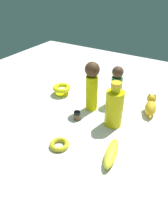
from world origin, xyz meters
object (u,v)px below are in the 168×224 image
at_px(bangle, 59,144).
at_px(bottle_tall, 114,107).
at_px(banana, 111,153).
at_px(nail_polish_jar, 77,116).
at_px(bowl, 62,89).
at_px(cat_figurine, 151,106).
at_px(person_figure_adult, 92,85).
at_px(person_figure_child, 117,85).

bearing_deg(bangle, bottle_tall, -117.15).
height_order(banana, nail_polish_jar, same).
bearing_deg(bowl, nail_polish_jar, 141.77).
xyz_separation_m(bangle, cat_figurine, (-0.25, -0.42, 0.03)).
bearing_deg(bowl, person_figure_adult, 168.55).
bearing_deg(nail_polish_jar, bangle, 100.26).
bearing_deg(cat_figurine, person_figure_child, -1.39).
height_order(bangle, banana, banana).
height_order(bangle, person_figure_adult, person_figure_adult).
bearing_deg(person_figure_child, bottle_tall, 110.79).
height_order(bowl, person_figure_adult, person_figure_adult).
bearing_deg(bangle, person_figure_child, -97.75).
distance_m(bangle, bowl, 0.43).
bearing_deg(nail_polish_jar, cat_figurine, -140.62).
height_order(nail_polish_jar, cat_figurine, cat_figurine).
xyz_separation_m(person_figure_child, bottle_tall, (-0.07, 0.18, -0.01)).
xyz_separation_m(person_figure_adult, person_figure_child, (-0.08, -0.12, -0.03)).
relative_size(bangle, bottle_tall, 0.37).
height_order(person_figure_adult, nail_polish_jar, person_figure_adult).
bearing_deg(bowl, person_figure_child, -166.36).
bearing_deg(person_figure_child, bowl, 13.64).
distance_m(person_figure_adult, bottle_tall, 0.17).
xyz_separation_m(person_figure_child, cat_figurine, (-0.19, 0.00, -0.06)).
relative_size(banana, bottle_tall, 0.75).
distance_m(bangle, bottle_tall, 0.29).
height_order(person_figure_child, bottle_tall, bottle_tall).
relative_size(person_figure_child, nail_polish_jar, 4.82).
bearing_deg(bowl, cat_figurine, -172.06).
relative_size(person_figure_adult, nail_polish_jar, 5.87).
height_order(bowl, nail_polish_jar, bowl).
distance_m(banana, nail_polish_jar, 0.28).
bearing_deg(banana, nail_polish_jar, 48.55).
height_order(nail_polish_jar, bottle_tall, bottle_tall).
xyz_separation_m(bowl, person_figure_adult, (-0.22, 0.04, 0.10)).
xyz_separation_m(banana, bottle_tall, (0.08, -0.19, 0.07)).
xyz_separation_m(nail_polish_jar, bottle_tall, (-0.16, -0.06, 0.07)).
height_order(person_figure_adult, person_figure_child, person_figure_adult).
relative_size(person_figure_adult, cat_figurine, 1.98).
bearing_deg(bangle, bowl, -55.70).
height_order(person_figure_adult, bottle_tall, person_figure_adult).
bearing_deg(banana, bangle, 92.68).
distance_m(person_figure_adult, nail_polish_jar, 0.16).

